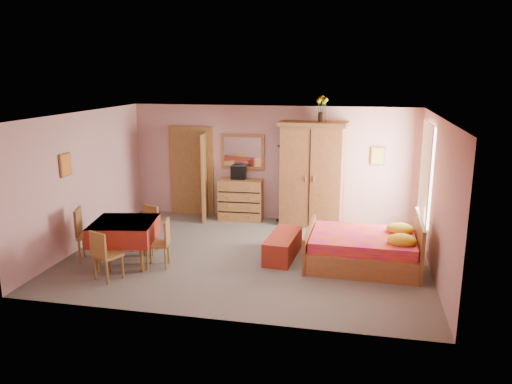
% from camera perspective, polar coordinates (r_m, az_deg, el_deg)
% --- Properties ---
extents(floor, '(6.50, 6.50, 0.00)m').
position_cam_1_polar(floor, '(9.37, -0.98, -7.25)').
color(floor, slate).
rests_on(floor, ground).
extents(ceiling, '(6.50, 6.50, 0.00)m').
position_cam_1_polar(ceiling, '(8.79, -1.05, 8.81)').
color(ceiling, brown).
rests_on(ceiling, wall_back).
extents(wall_back, '(6.50, 0.10, 2.60)m').
position_cam_1_polar(wall_back, '(11.39, 1.78, 3.30)').
color(wall_back, tan).
rests_on(wall_back, floor).
extents(wall_front, '(6.50, 0.10, 2.60)m').
position_cam_1_polar(wall_front, '(6.66, -5.81, -4.24)').
color(wall_front, tan).
rests_on(wall_front, floor).
extents(wall_left, '(0.10, 5.00, 2.60)m').
position_cam_1_polar(wall_left, '(10.20, -19.12, 1.34)').
color(wall_left, tan).
rests_on(wall_left, floor).
extents(wall_right, '(0.10, 5.00, 2.60)m').
position_cam_1_polar(wall_right, '(8.87, 19.92, -0.48)').
color(wall_right, tan).
rests_on(wall_right, floor).
extents(doorway, '(1.06, 0.12, 2.15)m').
position_cam_1_polar(doorway, '(11.89, -7.32, 2.28)').
color(doorway, '#9E6B35').
rests_on(doorway, floor).
extents(window, '(0.08, 1.40, 1.95)m').
position_cam_1_polar(window, '(10.00, 18.85, 2.00)').
color(window, white).
rests_on(window, wall_right).
extents(picture_left, '(0.04, 0.32, 0.42)m').
position_cam_1_polar(picture_left, '(9.61, -20.96, 2.91)').
color(picture_left, orange).
rests_on(picture_left, wall_left).
extents(picture_back, '(0.30, 0.04, 0.40)m').
position_cam_1_polar(picture_back, '(11.16, 13.76, 4.00)').
color(picture_back, '#D8BF59').
rests_on(picture_back, wall_back).
extents(chest_of_drawers, '(1.02, 0.55, 0.94)m').
position_cam_1_polar(chest_of_drawers, '(11.48, -1.73, -0.85)').
color(chest_of_drawers, '#9C6734').
rests_on(chest_of_drawers, floor).
extents(wall_mirror, '(1.02, 0.09, 0.80)m').
position_cam_1_polar(wall_mirror, '(11.46, -1.52, 4.63)').
color(wall_mirror, white).
rests_on(wall_mirror, wall_back).
extents(stereo, '(0.35, 0.27, 0.31)m').
position_cam_1_polar(stereo, '(11.40, -2.01, 2.27)').
color(stereo, black).
rests_on(stereo, chest_of_drawers).
extents(floor_lamp, '(0.28, 0.28, 1.74)m').
position_cam_1_polar(floor_lamp, '(11.25, 2.94, 0.93)').
color(floor_lamp, black).
rests_on(floor_lamp, floor).
extents(wardrobe, '(1.51, 0.86, 2.29)m').
position_cam_1_polar(wardrobe, '(11.00, 6.43, 2.04)').
color(wardrobe, '#955D32').
rests_on(wardrobe, floor).
extents(sunflower_vase, '(0.23, 0.23, 0.55)m').
position_cam_1_polar(sunflower_vase, '(10.85, 7.55, 9.43)').
color(sunflower_vase, yellow).
rests_on(sunflower_vase, wardrobe).
extents(bed, '(2.00, 1.59, 0.91)m').
position_cam_1_polar(bed, '(8.99, 12.10, -5.39)').
color(bed, '#BF126E').
rests_on(bed, floor).
extents(bench, '(0.57, 1.31, 0.43)m').
position_cam_1_polar(bench, '(9.25, 3.10, -6.14)').
color(bench, maroon).
rests_on(bench, floor).
extents(dining_table, '(1.24, 1.24, 0.78)m').
position_cam_1_polar(dining_table, '(9.17, -14.73, -5.59)').
color(dining_table, maroon).
rests_on(dining_table, floor).
extents(chair_south, '(0.51, 0.51, 0.85)m').
position_cam_1_polar(chair_south, '(8.56, -16.58, -6.87)').
color(chair_south, olive).
rests_on(chair_south, floor).
extents(chair_north, '(0.51, 0.51, 0.86)m').
position_cam_1_polar(chair_north, '(9.69, -12.63, -4.18)').
color(chair_north, '#A46E37').
rests_on(chair_north, floor).
extents(chair_west, '(0.56, 0.56, 0.97)m').
position_cam_1_polar(chair_west, '(9.48, -18.37, -4.62)').
color(chair_west, '#AC7E3A').
rests_on(chair_west, floor).
extents(chair_east, '(0.46, 0.46, 0.85)m').
position_cam_1_polar(chair_east, '(8.88, -11.20, -5.77)').
color(chair_east, olive).
rests_on(chair_east, floor).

